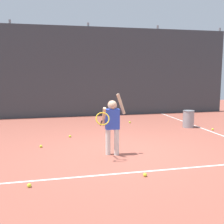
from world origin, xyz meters
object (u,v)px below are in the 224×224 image
Objects in this scene: tennis_ball_2 at (29,185)px; tennis_ball_3 at (213,129)px; tennis_ball_4 at (145,175)px; tennis_ball_5 at (130,122)px; tennis_ball_6 at (70,136)px; ball_hopper at (188,119)px; tennis_ball_7 at (41,146)px; tennis_ball_1 at (112,116)px; tennis_player at (112,123)px.

tennis_ball_2 is 1.00× the size of tennis_ball_3.
tennis_ball_2 and tennis_ball_4 have the same top height.
tennis_ball_6 is at bearing -142.87° from tennis_ball_5.
ball_hopper is 0.84m from tennis_ball_3.
tennis_ball_7 is at bearing -130.47° from tennis_ball_6.
tennis_ball_7 is at bearing -170.67° from tennis_ball_3.
tennis_ball_4 is at bearing -103.66° from tennis_ball_5.
tennis_ball_1 is at bearing 126.81° from ball_hopper.
tennis_ball_3 is (3.66, 1.83, -0.69)m from tennis_player.
tennis_ball_2 is 1.95m from tennis_ball_4.
tennis_ball_1 and tennis_ball_4 have the same top height.
tennis_ball_2 is at bearing -122.36° from tennis_ball_5.
tennis_ball_7 is (-0.77, -0.90, 0.00)m from tennis_ball_6.
tennis_ball_5 is (1.48, 3.58, -0.69)m from tennis_player.
tennis_ball_6 is (-1.94, -3.19, 0.00)m from tennis_ball_1.
tennis_ball_7 is at bearing 127.73° from tennis_ball_4.
tennis_ball_1 and tennis_ball_5 have the same top height.
tennis_ball_2 is 6.22m from tennis_ball_3.
tennis_ball_5 is at bearing -78.27° from tennis_ball_1.
tennis_player reaches higher than tennis_ball_3.
tennis_ball_3 is at bearing -0.63° from tennis_ball_6.
tennis_ball_6 is 1.00× the size of tennis_ball_7.
ball_hopper is at bearing 40.65° from tennis_player.
tennis_ball_4 is (-2.86, -3.80, -0.26)m from ball_hopper.
tennis_player is 20.46× the size of tennis_ball_7.
tennis_player is 20.46× the size of tennis_ball_3.
tennis_ball_3 and tennis_ball_7 have the same top height.
ball_hopper reaches higher than tennis_ball_5.
ball_hopper is (3.14, 2.44, -0.44)m from tennis_player.
tennis_ball_7 is at bearing 150.38° from tennis_player.
tennis_ball_5 is at bearing 57.64° from tennis_ball_2.
tennis_ball_4 is 1.00× the size of tennis_ball_7.
tennis_player is 20.46× the size of tennis_ball_2.
tennis_ball_4 is 3.41m from tennis_ball_6.
tennis_ball_1 is at bearing 66.28° from tennis_ball_2.
tennis_ball_3 is 2.79m from tennis_ball_5.
tennis_ball_7 is (-5.19, -0.85, 0.00)m from tennis_ball_3.
tennis_ball_2 is 5.88m from tennis_ball_5.
tennis_ball_1 is at bearing 101.73° from tennis_ball_5.
tennis_ball_6 is at bearing 107.85° from tennis_ball_4.
ball_hopper is at bearing 8.14° from tennis_ball_6.
tennis_ball_1 is 1.00× the size of tennis_ball_4.
tennis_ball_2 is at bearing -113.72° from tennis_ball_1.
tennis_ball_1 is 1.00× the size of tennis_ball_5.
tennis_ball_2 is (-4.81, -3.83, -0.26)m from ball_hopper.
ball_hopper is at bearing -53.19° from tennis_ball_1.
tennis_ball_1 is at bearing 58.74° from tennis_ball_6.
tennis_ball_5 is at bearing 76.34° from tennis_ball_4.
tennis_ball_7 is (-4.68, -1.46, -0.26)m from ball_hopper.
tennis_player is at bearing -112.47° from tennis_ball_5.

